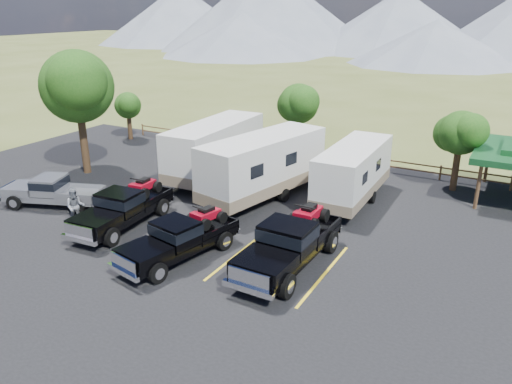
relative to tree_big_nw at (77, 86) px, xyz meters
The scene contains 18 objects.
ground 16.44m from the tree_big_nw, 35.73° to the right, with size 320.00×320.00×0.00m, color #4E5524.
asphalt_lot 14.99m from the tree_big_nw, 25.65° to the right, with size 44.00×34.00×0.04m, color black.
stall_lines 14.61m from the tree_big_nw, 21.83° to the right, with size 12.12×5.50×0.01m.
tree_big_nw is the anchor object (origin of this frame).
tree_ne_a 23.05m from the tree_big_nw, 20.37° to the left, with size 3.11×2.92×4.76m.
tree_north 14.61m from the tree_big_nw, 43.53° to the left, with size 3.46×3.24×5.25m.
tree_nw_small 9.15m from the tree_big_nw, 113.52° to the left, with size 2.59×2.43×3.85m.
rail_fence 18.06m from the tree_big_nw, 33.08° to the left, with size 36.12×0.12×1.00m.
mountain_range 97.10m from the tree_big_nw, 87.10° to the left, with size 209.00×71.00×20.00m.
rig_left 10.65m from the tree_big_nw, 32.81° to the right, with size 2.48×6.25×2.05m.
rig_center 14.92m from the tree_big_nw, 27.70° to the right, with size 3.01×6.11×1.96m.
rig_right 18.25m from the tree_big_nw, 16.33° to the right, with size 2.50×6.72×2.22m.
trailer_left 9.36m from the tree_big_nw, 21.59° to the left, with size 2.79×10.08×3.51m.
trailer_center 12.93m from the tree_big_nw, ahead, with size 4.31×10.26×3.56m.
trailer_right 17.63m from the tree_big_nw, 11.19° to the left, with size 2.43×9.01×3.14m.
pickup_silver 7.53m from the tree_big_nw, 60.11° to the right, with size 5.79×3.55×1.66m.
person_a 10.84m from the tree_big_nw, 37.19° to the right, with size 0.60×0.40×1.65m, color silver.
person_b 9.77m from the tree_big_nw, 46.72° to the right, with size 0.92×0.71×1.89m, color slate.
Camera 1 is at (12.12, -12.89, 10.27)m, focal length 35.00 mm.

